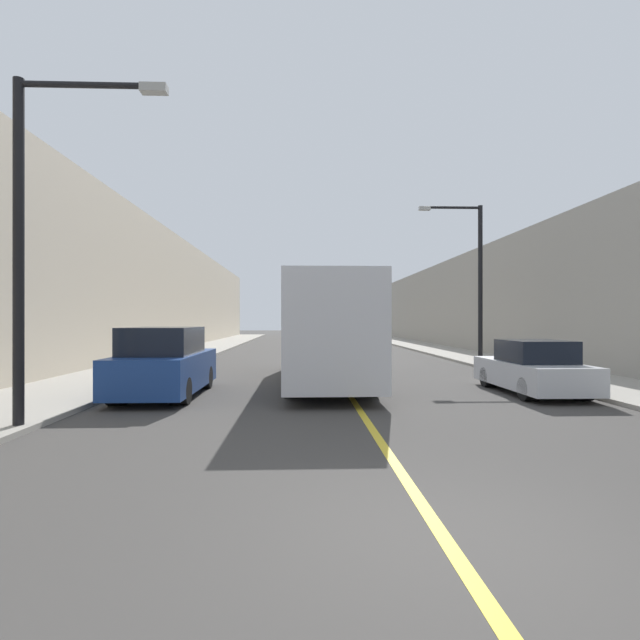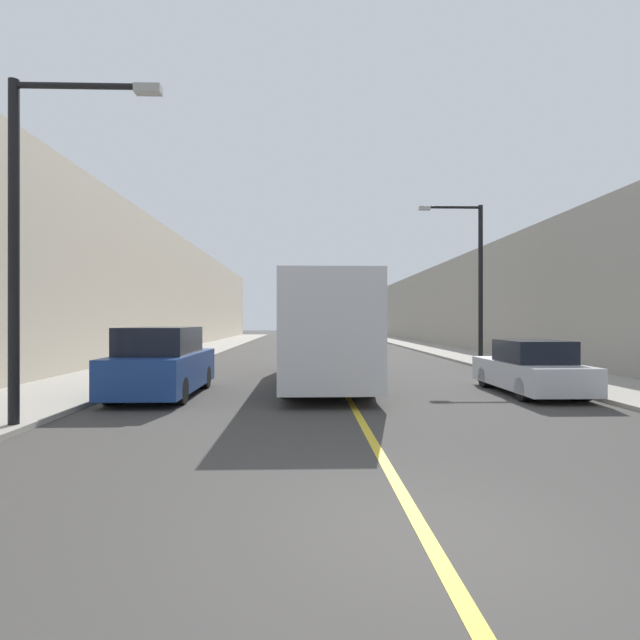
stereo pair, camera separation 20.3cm
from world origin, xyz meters
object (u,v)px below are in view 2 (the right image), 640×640
parked_suv_left (162,364)px  street_lamp_right (474,272)px  car_right_near (531,370)px  bus (323,329)px  street_lamp_left (30,223)px

parked_suv_left → street_lamp_right: 14.49m
parked_suv_left → car_right_near: 10.31m
street_lamp_right → parked_suv_left: bearing=-144.5°
bus → street_lamp_right: size_ratio=1.56×
car_right_near → street_lamp_right: bearing=81.7°
parked_suv_left → street_lamp_left: 5.36m
bus → street_lamp_left: street_lamp_left is taller
bus → car_right_near: bearing=-27.7°
parked_suv_left → street_lamp_left: size_ratio=0.74×
car_right_near → street_lamp_left: (-11.61, -4.32, 3.24)m
bus → street_lamp_left: size_ratio=1.70×
bus → car_right_near: 6.60m
bus → car_right_near: bus is taller
car_right_near → street_lamp_left: size_ratio=0.67×
bus → parked_suv_left: bus is taller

